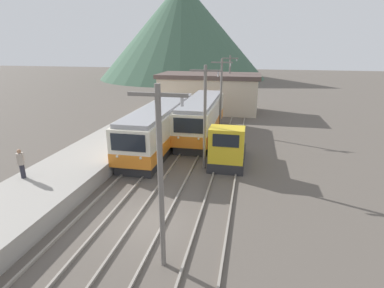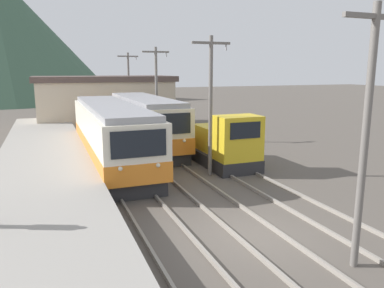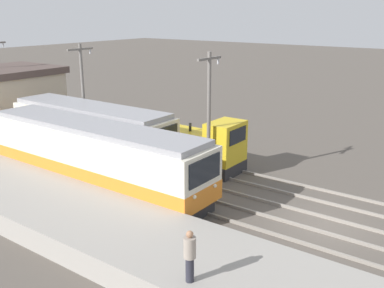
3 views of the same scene
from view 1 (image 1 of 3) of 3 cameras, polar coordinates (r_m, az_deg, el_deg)
name	(u,v)px [view 1 (image 1 of 3)]	position (r m, az deg, el deg)	size (l,w,h in m)	color
ground_plane	(146,221)	(15.06, -8.82, -14.37)	(200.00, 200.00, 0.00)	#564F47
platform_left	(30,200)	(17.79, -28.44, -9.35)	(4.50, 54.00, 0.97)	gray
track_left	(96,214)	(16.02, -17.82, -12.66)	(1.54, 60.00, 0.14)	gray
track_center	(150,221)	(14.96, -8.09, -14.26)	(1.54, 60.00, 0.14)	gray
track_right	(212,228)	(14.35, 3.74, -15.65)	(1.54, 60.00, 0.14)	gray
commuter_train_left	(161,127)	(25.07, -5.84, 3.24)	(2.84, 13.90, 3.45)	#28282B
commuter_train_center	(201,119)	(27.58, 1.80, 4.77)	(2.84, 11.49, 3.52)	#28282B
shunting_locomotive	(228,147)	(21.38, 6.88, -0.60)	(2.40, 4.91, 3.00)	#28282B
catenary_mast_near	(161,175)	(10.53, -5.99, -5.86)	(2.00, 0.20, 6.92)	slate
catenary_mast_mid	(205,115)	(19.63, 2.49, 5.63)	(2.00, 0.20, 6.92)	slate
catenary_mast_far	(221,93)	(29.18, 5.57, 9.73)	(2.00, 0.20, 6.92)	slate
catenary_mast_distant	(229,81)	(38.84, 7.15, 11.78)	(2.00, 0.20, 6.92)	slate
person_on_platform	(21,162)	(19.15, -29.79, -3.08)	(0.38, 0.38, 1.70)	#282833
station_building	(209,92)	(38.63, 3.30, 9.77)	(12.60, 6.30, 4.73)	beige
mountain_backdrop	(179,35)	(81.97, -2.51, 20.11)	(42.40, 42.40, 23.31)	#3D5B47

